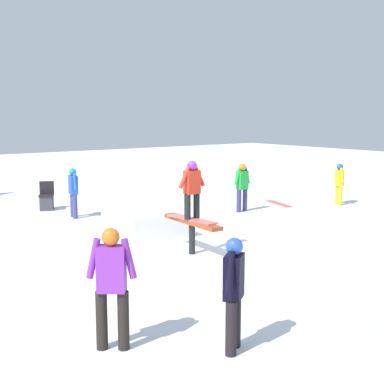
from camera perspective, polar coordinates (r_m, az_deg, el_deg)
name	(u,v)px	position (r m, az deg, el deg)	size (l,w,h in m)	color
ground_plane	(192,254)	(11.56, 0.00, -6.60)	(60.00, 60.00, 0.00)	white
rail_feature	(192,226)	(11.41, 0.00, -3.62)	(1.87, 0.39, 0.74)	black
snow_kicker_ramp	(144,223)	(13.29, -5.11, -3.31)	(1.80, 1.50, 0.60)	white
main_rider_on_rail	(192,191)	(11.28, 0.00, 0.08)	(1.37, 0.71, 1.27)	#DE6A63
bystander_black	(234,288)	(6.82, 4.47, -10.19)	(0.46, 0.57, 1.48)	black
bystander_blue	(73,190)	(15.67, -12.54, 0.21)	(0.61, 0.25, 1.44)	#3F437B
bystander_green	(242,185)	(16.32, 5.37, 0.76)	(0.24, 0.66, 1.47)	#3E3467
bystander_yellow	(339,182)	(18.11, 15.44, 1.05)	(0.57, 0.39, 1.36)	yellow
bystander_purple	(112,282)	(6.90, -8.57, -9.46)	(0.47, 0.56, 1.59)	black
loose_snowboard_coral	(279,204)	(17.93, 9.24, -1.24)	(1.37, 0.28, 0.02)	#E46254
folding_chair	(47,197)	(17.21, -15.25, -0.48)	(0.59, 0.59, 0.88)	#3F3F44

